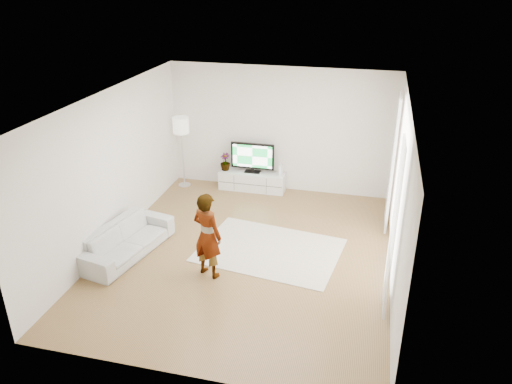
% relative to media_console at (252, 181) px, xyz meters
% --- Properties ---
extents(floor, '(6.00, 6.00, 0.00)m').
position_rel_media_console_xyz_m(floor, '(0.59, -2.76, -0.21)').
color(floor, olive).
rests_on(floor, ground).
extents(ceiling, '(6.00, 6.00, 0.00)m').
position_rel_media_console_xyz_m(ceiling, '(0.59, -2.76, 2.59)').
color(ceiling, white).
rests_on(ceiling, wall_back).
extents(wall_left, '(0.02, 6.00, 2.80)m').
position_rel_media_console_xyz_m(wall_left, '(-1.91, -2.76, 1.19)').
color(wall_left, silver).
rests_on(wall_left, floor).
extents(wall_right, '(0.02, 6.00, 2.80)m').
position_rel_media_console_xyz_m(wall_right, '(3.09, -2.76, 1.19)').
color(wall_right, silver).
rests_on(wall_right, floor).
extents(wall_back, '(5.00, 0.02, 2.80)m').
position_rel_media_console_xyz_m(wall_back, '(0.59, 0.24, 1.19)').
color(wall_back, silver).
rests_on(wall_back, floor).
extents(wall_front, '(5.00, 0.02, 2.80)m').
position_rel_media_console_xyz_m(wall_front, '(0.59, -5.76, 1.19)').
color(wall_front, silver).
rests_on(wall_front, floor).
extents(window, '(0.01, 2.60, 2.50)m').
position_rel_media_console_xyz_m(window, '(3.07, -2.46, 1.24)').
color(window, white).
rests_on(window, wall_right).
extents(curtain_near, '(0.04, 0.70, 2.60)m').
position_rel_media_console_xyz_m(curtain_near, '(2.99, -3.76, 1.14)').
color(curtain_near, white).
rests_on(curtain_near, floor).
extents(curtain_far, '(0.04, 0.70, 2.60)m').
position_rel_media_console_xyz_m(curtain_far, '(2.99, -1.16, 1.14)').
color(curtain_far, white).
rests_on(curtain_far, floor).
extents(media_console, '(1.50, 0.43, 0.42)m').
position_rel_media_console_xyz_m(media_console, '(0.00, 0.00, 0.00)').
color(media_console, silver).
rests_on(media_console, floor).
extents(television, '(0.99, 0.19, 0.69)m').
position_rel_media_console_xyz_m(television, '(0.00, 0.03, 0.59)').
color(television, black).
rests_on(television, media_console).
extents(game_console, '(0.06, 0.18, 0.24)m').
position_rel_media_console_xyz_m(game_console, '(0.66, -0.00, 0.33)').
color(game_console, white).
rests_on(game_console, media_console).
extents(potted_plant, '(0.27, 0.27, 0.40)m').
position_rel_media_console_xyz_m(potted_plant, '(-0.64, 0.00, 0.41)').
color(potted_plant, '#3F7238').
rests_on(potted_plant, media_console).
extents(rug, '(2.69, 2.10, 0.01)m').
position_rel_media_console_xyz_m(rug, '(0.96, -2.54, -0.21)').
color(rug, beige).
rests_on(rug, floor).
extents(player, '(0.63, 0.53, 1.48)m').
position_rel_media_console_xyz_m(player, '(0.14, -3.54, 0.54)').
color(player, '#334772').
rests_on(player, rug).
extents(sofa, '(1.12, 2.04, 0.56)m').
position_rel_media_console_xyz_m(sofa, '(-1.49, -3.25, 0.07)').
color(sofa, beige).
rests_on(sofa, floor).
extents(floor_lamp, '(0.36, 0.36, 1.64)m').
position_rel_media_console_xyz_m(floor_lamp, '(-1.61, -0.14, 1.18)').
color(floor_lamp, silver).
rests_on(floor_lamp, floor).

